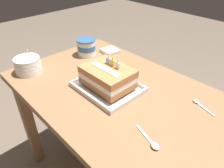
# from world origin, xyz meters

# --- Properties ---
(dining_table) EXTENTS (1.13, 0.73, 0.74)m
(dining_table) POSITION_xyz_m (0.00, 0.00, 0.63)
(dining_table) COLOR olive
(dining_table) RESTS_ON ground_plane
(foil_tray) EXTENTS (0.31, 0.25, 0.02)m
(foil_tray) POSITION_xyz_m (-0.03, -0.03, 0.75)
(foil_tray) COLOR silver
(foil_tray) RESTS_ON dining_table
(birthday_cake) EXTENTS (0.24, 0.18, 0.14)m
(birthday_cake) POSITION_xyz_m (-0.03, -0.02, 0.81)
(birthday_cake) COLOR #C57A47
(birthday_cake) RESTS_ON foil_tray
(bowl_stack) EXTENTS (0.14, 0.14, 0.15)m
(bowl_stack) POSITION_xyz_m (-0.46, -0.24, 0.78)
(bowl_stack) COLOR white
(bowl_stack) RESTS_ON dining_table
(ice_cream_tub) EXTENTS (0.12, 0.12, 0.11)m
(ice_cream_tub) POSITION_xyz_m (-0.41, 0.13, 0.79)
(ice_cream_tub) COLOR white
(ice_cream_tub) RESTS_ON dining_table
(serving_spoon_near_tray) EXTENTS (0.14, 0.06, 0.01)m
(serving_spoon_near_tray) POSITION_xyz_m (0.34, -0.15, 0.75)
(serving_spoon_near_tray) COLOR silver
(serving_spoon_near_tray) RESTS_ON dining_table
(serving_spoon_by_bowls) EXTENTS (0.12, 0.05, 0.01)m
(serving_spoon_by_bowls) POSITION_xyz_m (0.34, 0.19, 0.75)
(serving_spoon_by_bowls) COLOR silver
(serving_spoon_by_bowls) RESTS_ON dining_table
(napkin_pile) EXTENTS (0.12, 0.11, 0.02)m
(napkin_pile) POSITION_xyz_m (-0.33, 0.27, 0.75)
(napkin_pile) COLOR silver
(napkin_pile) RESTS_ON dining_table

